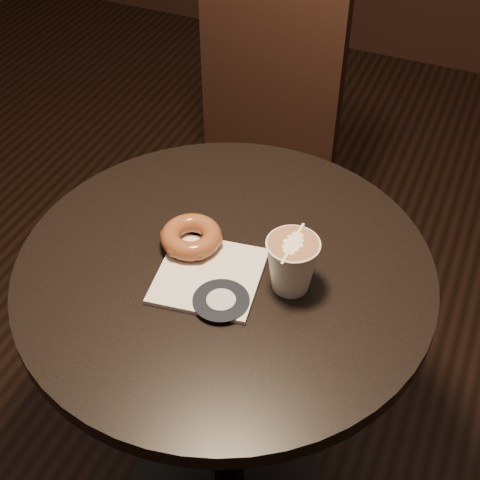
{
  "coord_description": "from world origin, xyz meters",
  "views": [
    {
      "loc": [
        0.33,
        -0.71,
        1.54
      ],
      "look_at": [
        0.01,
        0.03,
        0.79
      ],
      "focal_mm": 50.0,
      "sensor_mm": 36.0,
      "label": 1
    }
  ],
  "objects_px": {
    "chair": "(255,151)",
    "latte_cup": "(292,265)",
    "pastry_bag": "(209,276)",
    "doughnut": "(191,237)",
    "cafe_table": "(226,339)"
  },
  "relations": [
    {
      "from": "pastry_bag",
      "to": "latte_cup",
      "type": "xyz_separation_m",
      "value": [
        0.13,
        0.04,
        0.04
      ]
    },
    {
      "from": "pastry_bag",
      "to": "doughnut",
      "type": "xyz_separation_m",
      "value": [
        -0.06,
        0.05,
        0.02
      ]
    },
    {
      "from": "chair",
      "to": "pastry_bag",
      "type": "xyz_separation_m",
      "value": [
        0.18,
        -0.65,
        0.23
      ]
    },
    {
      "from": "cafe_table",
      "to": "chair",
      "type": "height_order",
      "value": "chair"
    },
    {
      "from": "chair",
      "to": "latte_cup",
      "type": "distance_m",
      "value": 0.74
    },
    {
      "from": "chair",
      "to": "doughnut",
      "type": "height_order",
      "value": "chair"
    },
    {
      "from": "pastry_bag",
      "to": "doughnut",
      "type": "distance_m",
      "value": 0.08
    },
    {
      "from": "cafe_table",
      "to": "chair",
      "type": "bearing_deg",
      "value": 107.44
    },
    {
      "from": "doughnut",
      "to": "latte_cup",
      "type": "xyz_separation_m",
      "value": [
        0.18,
        -0.02,
        0.02
      ]
    },
    {
      "from": "cafe_table",
      "to": "latte_cup",
      "type": "xyz_separation_m",
      "value": [
        0.12,
        -0.0,
        0.25
      ]
    },
    {
      "from": "cafe_table",
      "to": "doughnut",
      "type": "distance_m",
      "value": 0.23
    },
    {
      "from": "chair",
      "to": "doughnut",
      "type": "distance_m",
      "value": 0.66
    },
    {
      "from": "pastry_bag",
      "to": "doughnut",
      "type": "height_order",
      "value": "doughnut"
    },
    {
      "from": "cafe_table",
      "to": "latte_cup",
      "type": "relative_size",
      "value": 7.94
    },
    {
      "from": "pastry_bag",
      "to": "doughnut",
      "type": "relative_size",
      "value": 1.58
    }
  ]
}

